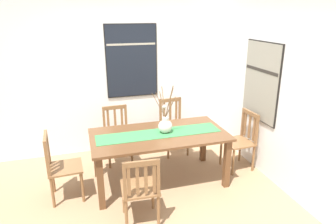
{
  "coord_description": "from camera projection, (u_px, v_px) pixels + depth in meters",
  "views": [
    {
      "loc": [
        -0.75,
        -3.17,
        2.34
      ],
      "look_at": [
        0.36,
        0.5,
        1.05
      ],
      "focal_mm": 31.67,
      "sensor_mm": 36.0,
      "label": 1
    }
  ],
  "objects": [
    {
      "name": "painting_on_back_wall",
      "position": [
        132.0,
        61.0,
        4.99
      ],
      "size": [
        0.87,
        0.05,
        1.22
      ],
      "color": "black"
    },
    {
      "name": "wall_back",
      "position": [
        125.0,
        73.0,
        5.08
      ],
      "size": [
        6.4,
        0.12,
        2.7
      ],
      "primitive_type": "cube",
      "color": "white",
      "rests_on": "ground_plane"
    },
    {
      "name": "chair_3",
      "position": [
        173.0,
        126.0,
        5.11
      ],
      "size": [
        0.45,
        0.45,
        0.94
      ],
      "color": "brown",
      "rests_on": "ground_plane"
    },
    {
      "name": "wall_side",
      "position": [
        287.0,
        91.0,
        3.91
      ],
      "size": [
        0.12,
        6.4,
        2.7
      ],
      "primitive_type": "cube",
      "color": "white",
      "rests_on": "ground_plane"
    },
    {
      "name": "chair_4",
      "position": [
        241.0,
        140.0,
        4.58
      ],
      "size": [
        0.45,
        0.45,
        0.92
      ],
      "color": "brown",
      "rests_on": "ground_plane"
    },
    {
      "name": "painting_on_side_wall",
      "position": [
        261.0,
        82.0,
        4.34
      ],
      "size": [
        0.05,
        0.84,
        1.16
      ],
      "color": "black"
    },
    {
      "name": "chair_1",
      "position": [
        140.0,
        188.0,
        3.33
      ],
      "size": [
        0.45,
        0.45,
        0.88
      ],
      "color": "brown",
      "rests_on": "ground_plane"
    },
    {
      "name": "dining_table",
      "position": [
        159.0,
        140.0,
        4.14
      ],
      "size": [
        1.88,
        0.98,
        0.75
      ],
      "color": "brown",
      "rests_on": "ground_plane"
    },
    {
      "name": "table_runner",
      "position": [
        159.0,
        133.0,
        4.1
      ],
      "size": [
        1.73,
        0.36,
        0.01
      ],
      "primitive_type": "cube",
      "color": "#388447",
      "rests_on": "dining_table"
    },
    {
      "name": "chair_0",
      "position": [
        117.0,
        134.0,
        4.82
      ],
      "size": [
        0.44,
        0.44,
        0.9
      ],
      "color": "brown",
      "rests_on": "ground_plane"
    },
    {
      "name": "centerpiece_vase",
      "position": [
        165.0,
        125.0,
        4.1
      ],
      "size": [
        0.31,
        0.34,
        0.69
      ],
      "color": "silver",
      "rests_on": "dining_table"
    },
    {
      "name": "ground_plane",
      "position": [
        152.0,
        204.0,
        3.83
      ],
      "size": [
        6.4,
        6.4,
        0.03
      ],
      "primitive_type": "cube",
      "color": "#A37F5B"
    },
    {
      "name": "chair_2",
      "position": [
        60.0,
        166.0,
        3.8
      ],
      "size": [
        0.44,
        0.44,
        0.92
      ],
      "color": "brown",
      "rests_on": "ground_plane"
    }
  ]
}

